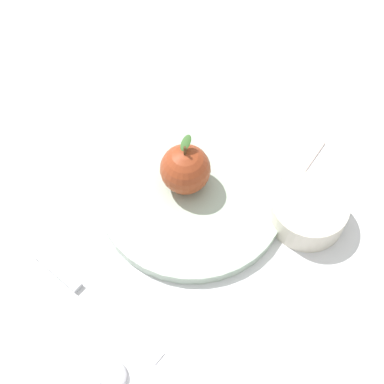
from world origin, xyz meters
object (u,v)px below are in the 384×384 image
dinner_plate (192,196)px  spoon (96,359)px  side_bowl (309,210)px  knife (85,294)px  apple (185,169)px  linen_napkin (252,142)px

dinner_plate → spoon: dinner_plate is taller
side_bowl → knife: bearing=117.0°
side_bowl → knife: 0.31m
apple → spoon: (-0.25, 0.08, -0.05)m
dinner_plate → linen_napkin: size_ratio=1.39×
side_bowl → linen_napkin: side_bowl is taller
apple → side_bowl: (-0.03, -0.17, -0.03)m
side_bowl → spoon: side_bowl is taller
linen_napkin → dinner_plate: bearing=144.5°
side_bowl → spoon: size_ratio=0.64×
linen_napkin → side_bowl: bearing=-148.0°
dinner_plate → linen_napkin: 0.14m
dinner_plate → apple: apple is taller
side_bowl → knife: side_bowl is taller
dinner_plate → knife: size_ratio=1.39×
side_bowl → dinner_plate: bearing=84.5°
apple → side_bowl: apple is taller
apple → linen_napkin: 0.14m
knife → linen_napkin: size_ratio=1.00×
dinner_plate → knife: (-0.16, 0.12, -0.01)m
dinner_plate → linen_napkin: dinner_plate is taller
knife → spoon: spoon is taller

